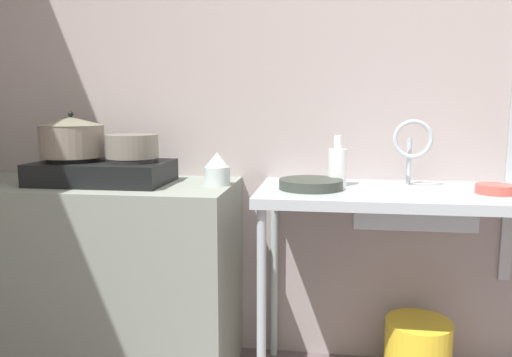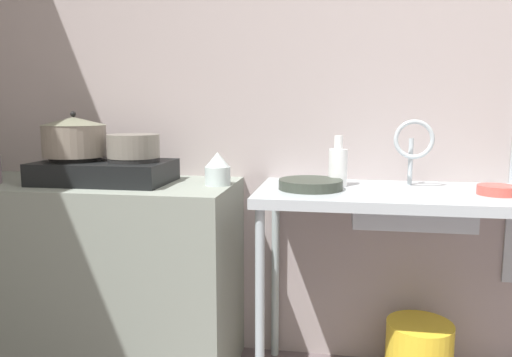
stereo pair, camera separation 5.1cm
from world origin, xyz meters
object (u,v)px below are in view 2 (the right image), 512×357
(pot_on_left_burner, at_px, (74,137))
(faucet, at_px, (413,143))
(stove, at_px, (105,171))
(pot_on_right_burner, at_px, (133,146))
(percolator, at_px, (218,169))
(frying_pan, at_px, (310,184))
(sink_basin, at_px, (410,207))
(small_bowl_on_drainboard, at_px, (497,190))
(bucket_on_floor, at_px, (419,354))
(bottle_by_sink, at_px, (338,166))

(pot_on_left_burner, bearing_deg, faucet, 3.63)
(stove, relative_size, pot_on_right_burner, 2.55)
(faucet, bearing_deg, percolator, -174.67)
(pot_on_right_burner, relative_size, frying_pan, 0.86)
(percolator, xyz_separation_m, sink_basin, (0.78, -0.04, -0.13))
(small_bowl_on_drainboard, bearing_deg, sink_basin, 178.59)
(frying_pan, distance_m, bucket_on_floor, 0.89)
(bottle_by_sink, height_order, bucket_on_floor, bottle_by_sink)
(small_bowl_on_drainboard, bearing_deg, faucet, 156.92)
(pot_on_left_burner, bearing_deg, stove, 0.00)
(frying_pan, bearing_deg, stove, 178.46)
(percolator, height_order, small_bowl_on_drainboard, percolator)
(stove, height_order, percolator, percolator)
(pot_on_left_burner, xyz_separation_m, sink_basin, (1.42, -0.03, -0.26))
(pot_on_left_burner, xyz_separation_m, percolator, (0.64, 0.02, -0.13))
(faucet, height_order, bottle_by_sink, faucet)
(faucet, bearing_deg, pot_on_left_burner, -176.37)
(pot_on_left_burner, relative_size, small_bowl_on_drainboard, 1.90)
(pot_on_left_burner, relative_size, percolator, 1.97)
(pot_on_right_burner, height_order, sink_basin, pot_on_right_burner)
(bucket_on_floor, bearing_deg, percolator, -175.73)
(sink_basin, distance_m, frying_pan, 0.40)
(bucket_on_floor, bearing_deg, sink_basin, -127.36)
(stove, xyz_separation_m, pot_on_left_burner, (-0.14, 0.00, 0.15))
(stove, distance_m, frying_pan, 0.90)
(stove, relative_size, bottle_by_sink, 2.67)
(stove, relative_size, faucet, 2.03)
(small_bowl_on_drainboard, bearing_deg, pot_on_right_burner, 178.69)
(pot_on_left_burner, distance_m, small_bowl_on_drainboard, 1.75)
(frying_pan, xyz_separation_m, bottle_by_sink, (0.11, 0.10, 0.07))
(stove, distance_m, bottle_by_sink, 1.01)
(pot_on_right_burner, bearing_deg, stove, 180.00)
(bottle_by_sink, bearing_deg, stove, -175.83)
(pot_on_right_burner, distance_m, sink_basin, 1.17)
(sink_basin, relative_size, frying_pan, 1.72)
(faucet, bearing_deg, stove, -175.99)
(percolator, distance_m, bucket_on_floor, 1.17)
(percolator, bearing_deg, frying_pan, -5.89)
(percolator, xyz_separation_m, bottle_by_sink, (0.50, 0.06, 0.02))
(bottle_by_sink, bearing_deg, percolator, -173.56)
(percolator, bearing_deg, bottle_by_sink, 6.44)
(pot_on_left_burner, height_order, bottle_by_sink, pot_on_left_burner)
(stove, distance_m, faucet, 1.32)
(frying_pan, bearing_deg, faucet, 15.79)
(pot_on_left_burner, relative_size, sink_basin, 0.62)
(faucet, bearing_deg, sink_basin, -100.00)
(pot_on_right_burner, distance_m, frying_pan, 0.77)
(sink_basin, distance_m, small_bowl_on_drainboard, 0.32)
(pot_on_right_burner, bearing_deg, frying_pan, -1.82)
(frying_pan, height_order, bottle_by_sink, bottle_by_sink)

